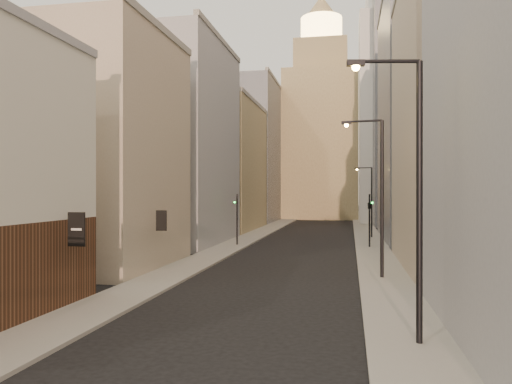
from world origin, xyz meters
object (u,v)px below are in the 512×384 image
clock_tower (321,128)px  white_tower (384,110)px  streetlamp_near (412,183)px  streetlamp_mid (378,188)px  traffic_light_right (370,208)px  streetlamp_far (370,198)px  traffic_light_left (237,210)px

clock_tower → white_tower: 17.83m
streetlamp_near → clock_tower: bearing=85.2°
streetlamp_mid → clock_tower: bearing=104.3°
streetlamp_mid → traffic_light_right: streetlamp_mid is taller
white_tower → streetlamp_far: (-3.32, -27.03, -14.07)m
clock_tower → white_tower: (11.00, -14.00, 0.97)m
clock_tower → white_tower: clock_tower is taller
white_tower → streetlamp_near: size_ratio=4.27×
clock_tower → streetlamp_far: bearing=-79.4°
white_tower → streetlamp_mid: (-3.89, -53.42, -13.15)m
white_tower → streetlamp_near: (-3.47, -66.49, -13.05)m
clock_tower → streetlamp_mid: (7.11, -67.42, -12.17)m
streetlamp_far → traffic_light_left: size_ratio=1.59×
white_tower → traffic_light_left: (-16.15, -37.41, -15.10)m
streetlamp_near → streetlamp_mid: size_ratio=1.02×
clock_tower → streetlamp_near: size_ratio=4.62×
streetlamp_mid → streetlamp_far: streetlamp_mid is taller
white_tower → traffic_light_right: size_ratio=8.30×
traffic_light_left → traffic_light_right: same height
streetlamp_far → traffic_light_right: streetlamp_far is taller
streetlamp_far → traffic_light_right: bearing=-67.9°
clock_tower → streetlamp_far: (7.68, -41.03, -13.09)m
streetlamp_mid → traffic_light_right: 16.42m
white_tower → streetlamp_near: 67.85m
streetlamp_near → streetlamp_far: size_ratio=1.22×
clock_tower → streetlamp_mid: 68.88m
clock_tower → streetlamp_mid: size_ratio=4.70×
streetlamp_near → traffic_light_right: 29.45m
white_tower → traffic_light_left: white_tower is taller
clock_tower → streetlamp_far: clock_tower is taller
streetlamp_far → traffic_light_right: 10.11m
clock_tower → streetlamp_near: (7.53, -80.49, -12.08)m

